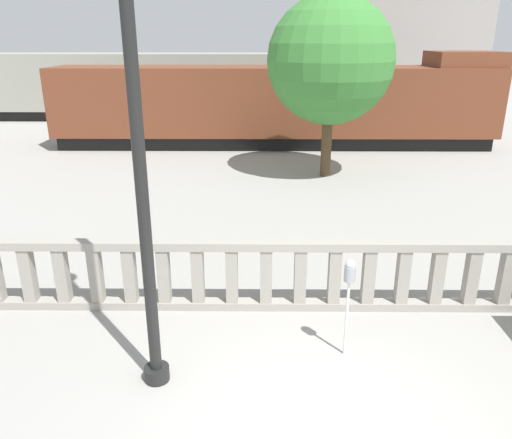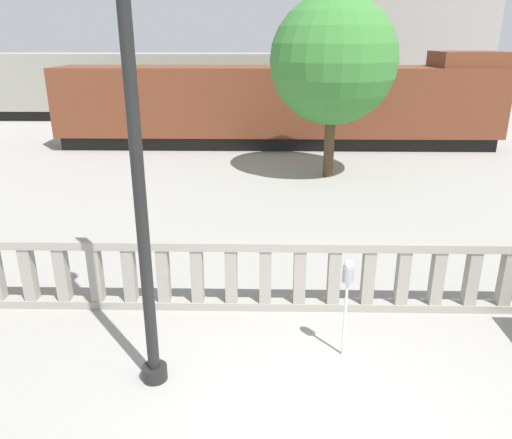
% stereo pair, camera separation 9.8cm
% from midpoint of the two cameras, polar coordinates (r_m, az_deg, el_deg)
% --- Properties ---
extents(ground_plane, '(160.00, 160.00, 0.00)m').
position_cam_midpoint_polar(ground_plane, '(6.53, 6.94, -22.79)').
color(ground_plane, gray).
extents(balustrade, '(17.14, 0.24, 1.25)m').
position_cam_midpoint_polar(balustrade, '(8.53, 5.32, -6.45)').
color(balustrade, gray).
rests_on(balustrade, ground).
extents(lamppost, '(0.41, 0.41, 6.91)m').
position_cam_midpoint_polar(lamppost, '(5.88, -13.72, 15.22)').
color(lamppost, black).
rests_on(lamppost, ground).
extents(parking_meter, '(0.16, 0.16, 1.53)m').
position_cam_midpoint_polar(parking_meter, '(7.17, 10.81, -6.87)').
color(parking_meter, silver).
rests_on(parking_meter, ground).
extents(train_near, '(18.25, 2.70, 3.88)m').
position_cam_midpoint_polar(train_near, '(21.52, 3.11, 12.94)').
color(train_near, black).
rests_on(train_near, ground).
extents(train_far, '(22.70, 2.90, 4.17)m').
position_cam_midpoint_polar(train_far, '(29.93, -12.95, 14.79)').
color(train_far, black).
rests_on(train_far, ground).
extents(building_block, '(8.39, 7.26, 12.93)m').
position_cam_midpoint_polar(building_block, '(34.20, 17.21, 22.76)').
color(building_block, gray).
rests_on(building_block, ground).
extents(tree_left, '(4.00, 4.00, 5.74)m').
position_cam_midpoint_polar(tree_left, '(16.59, 9.01, 17.49)').
color(tree_left, '#4C3823').
rests_on(tree_left, ground).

